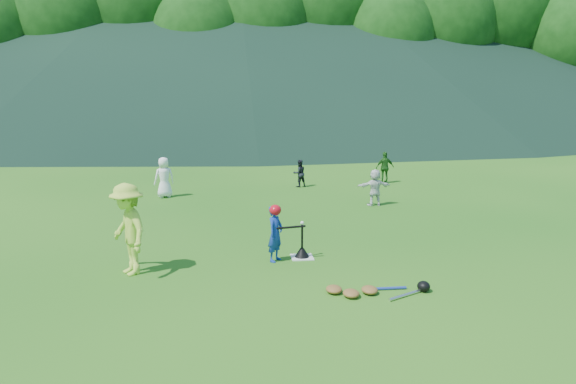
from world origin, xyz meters
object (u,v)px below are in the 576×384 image
object	(u,v)px
fielder_c	(385,167)
batting_tee	(302,252)
adult_coach	(128,229)
fielder_a	(164,177)
batter_child	(275,234)
fielder_d	(375,187)
home_plate	(302,257)
equipment_pile	(370,290)
fielder_b	(299,173)

from	to	relation	value
fielder_c	batting_tee	distance (m)	9.41
adult_coach	fielder_a	size ratio (longest dim) A/B	1.36
fielder_a	batter_child	bearing A→B (deg)	91.87
fielder_c	fielder_d	bearing A→B (deg)	64.51
home_plate	fielder_c	world-z (taller)	fielder_c
home_plate	fielder_c	distance (m)	9.41
fielder_c	equipment_pile	size ratio (longest dim) A/B	0.63
batting_tee	adult_coach	bearing A→B (deg)	-169.76
home_plate	equipment_pile	bearing A→B (deg)	-67.89
fielder_a	fielder_c	distance (m)	7.82
fielder_d	fielder_c	bearing A→B (deg)	-114.58
fielder_b	batting_tee	size ratio (longest dim) A/B	1.40
fielder_a	adult_coach	bearing A→B (deg)	69.64
fielder_a	batting_tee	world-z (taller)	fielder_a
batter_child	equipment_pile	size ratio (longest dim) A/B	0.63
batting_tee	batter_child	bearing A→B (deg)	-165.73
adult_coach	fielder_d	size ratio (longest dim) A/B	1.60
adult_coach	fielder_d	distance (m)	8.19
fielder_c	adult_coach	bearing A→B (deg)	45.07
adult_coach	batter_child	bearing A→B (deg)	69.09
adult_coach	equipment_pile	size ratio (longest dim) A/B	0.96
adult_coach	fielder_c	world-z (taller)	adult_coach
batter_child	fielder_c	size ratio (longest dim) A/B	1.00
fielder_b	home_plate	bearing A→B (deg)	64.87
batting_tee	home_plate	bearing A→B (deg)	0.00
fielder_b	fielder_c	size ratio (longest dim) A/B	0.84
fielder_b	fielder_d	bearing A→B (deg)	101.05
adult_coach	batting_tee	distance (m)	3.50
fielder_b	fielder_c	world-z (taller)	fielder_c
batter_child	fielder_a	bearing A→B (deg)	57.51
adult_coach	fielder_c	bearing A→B (deg)	109.69
equipment_pile	batting_tee	bearing A→B (deg)	112.11
fielder_c	batting_tee	world-z (taller)	fielder_c
fielder_c	batting_tee	xyz separation A→B (m)	(-4.20, -8.41, -0.44)
adult_coach	fielder_b	xyz separation A→B (m)	(4.40, 8.61, -0.39)
batter_child	batting_tee	xyz separation A→B (m)	(0.56, 0.14, -0.44)
home_plate	batting_tee	xyz separation A→B (m)	(0.00, 0.00, 0.12)
fielder_b	batting_tee	world-z (taller)	fielder_b
fielder_a	equipment_pile	bearing A→B (deg)	95.08
batter_child	batting_tee	world-z (taller)	batter_child
batter_child	fielder_c	world-z (taller)	batter_child
batter_child	fielder_b	bearing A→B (deg)	23.62
equipment_pile	adult_coach	bearing A→B (deg)	160.12
equipment_pile	fielder_d	bearing A→B (deg)	74.13
batter_child	fielder_c	xyz separation A→B (m)	(4.76, 8.55, -0.00)
adult_coach	fielder_d	xyz separation A→B (m)	(6.19, 5.36, -0.33)
fielder_a	batting_tee	xyz separation A→B (m)	(3.43, -6.69, -0.51)
fielder_b	batting_tee	bearing A→B (deg)	64.87
home_plate	equipment_pile	world-z (taller)	equipment_pile
fielder_a	fielder_c	xyz separation A→B (m)	(7.63, 1.72, -0.07)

